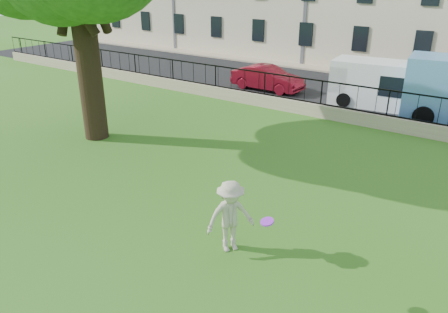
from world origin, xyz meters
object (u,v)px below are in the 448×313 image
Objects in this scene: frisbee at (267,222)px; red_sedan at (267,78)px; man at (230,217)px; white_van at (387,85)px.

frisbee reaches higher than red_sedan.
white_van is at bearing 37.54° from man.
man is 14.54m from white_van.
frisbee reaches higher than man.
white_van reaches higher than frisbee.
white_van is (6.50, 0.46, 0.43)m from red_sedan.
white_van is (-0.50, 14.53, 0.20)m from man.
frisbee is 0.05× the size of white_van.
red_sedan is (-7.00, 14.07, -0.23)m from man.
white_van is at bearing -84.95° from red_sedan.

